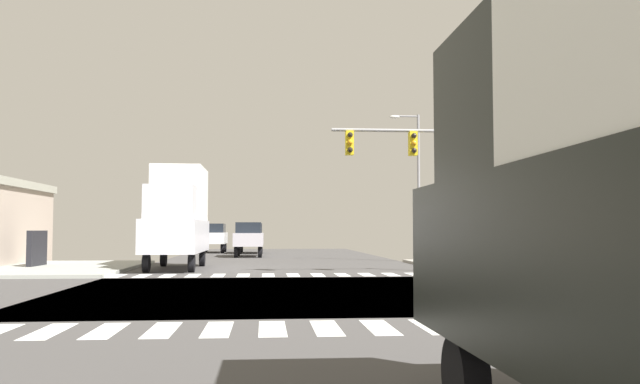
% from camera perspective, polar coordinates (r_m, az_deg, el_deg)
% --- Properties ---
extents(ground, '(90.00, 90.00, 0.05)m').
position_cam_1_polar(ground, '(19.78, -2.16, -8.64)').
color(ground, '#434140').
extents(sidewalk_corner_ne, '(12.00, 12.00, 0.14)m').
position_cam_1_polar(sidewalk_corner_ne, '(34.63, 19.02, -6.01)').
color(sidewalk_corner_ne, '#A09B91').
rests_on(sidewalk_corner_ne, ground).
extents(sidewalk_corner_nw, '(12.00, 12.00, 0.14)m').
position_cam_1_polar(sidewalk_corner_nw, '(33.95, -25.78, -5.92)').
color(sidewalk_corner_nw, '#9C9F97').
rests_on(sidewalk_corner_nw, ground).
extents(crosswalk_near, '(13.50, 2.00, 0.01)m').
position_cam_1_polar(crosswalk_near, '(12.52, -1.78, -11.62)').
color(crosswalk_near, white).
rests_on(crosswalk_near, ground).
extents(crosswalk_far, '(13.50, 2.00, 0.01)m').
position_cam_1_polar(crosswalk_far, '(27.04, -3.40, -7.14)').
color(crosswalk_far, white).
rests_on(crosswalk_far, ground).
extents(traffic_signal_mast, '(6.33, 0.55, 6.39)m').
position_cam_1_polar(traffic_signal_mast, '(28.11, 8.72, 2.65)').
color(traffic_signal_mast, gray).
rests_on(traffic_signal_mast, ground).
extents(street_lamp, '(1.78, 0.32, 8.57)m').
position_cam_1_polar(street_lamp, '(38.98, 8.14, 1.54)').
color(street_lamp, gray).
rests_on(street_lamp, ground).
extents(suv_nearside_1, '(1.96, 4.60, 2.34)m').
position_cam_1_polar(suv_nearside_1, '(54.42, -9.10, -3.70)').
color(suv_nearside_1, black).
rests_on(suv_nearside_1, ground).
extents(suv_queued_2, '(1.96, 4.60, 2.34)m').
position_cam_1_polar(suv_queued_2, '(45.78, -6.15, -3.81)').
color(suv_queued_2, black).
rests_on(suv_queued_2, ground).
extents(pickup_leading_1, '(2.00, 5.10, 2.35)m').
position_cam_1_polar(pickup_leading_1, '(52.60, -5.97, -3.85)').
color(pickup_leading_1, black).
rests_on(pickup_leading_1, ground).
extents(box_truck_trailing_3, '(2.40, 7.20, 4.85)m').
position_cam_1_polar(box_truck_trailing_3, '(32.00, -12.13, -1.88)').
color(box_truck_trailing_3, black).
rests_on(box_truck_trailing_3, ground).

